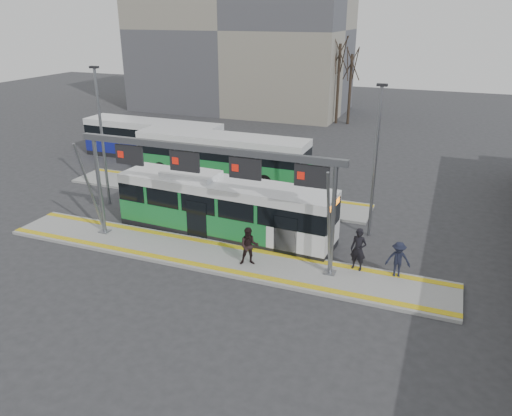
# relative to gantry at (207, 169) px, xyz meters

# --- Properties ---
(ground) EXTENTS (120.00, 120.00, 0.00)m
(ground) POSITION_rel_gantry_xyz_m (0.35, -0.25, -4.30)
(ground) COLOR #2D2D30
(ground) RESTS_ON ground
(platform_main) EXTENTS (22.00, 3.00, 0.15)m
(platform_main) POSITION_rel_gantry_xyz_m (0.35, -0.25, -4.22)
(platform_main) COLOR gray
(platform_main) RESTS_ON ground
(platform_second) EXTENTS (20.00, 3.00, 0.15)m
(platform_second) POSITION_rel_gantry_xyz_m (-3.65, 7.75, -4.22)
(platform_second) COLOR gray
(platform_second) RESTS_ON ground
(tactile_main) EXTENTS (22.00, 2.65, 0.02)m
(tactile_main) POSITION_rel_gantry_xyz_m (0.35, -0.25, -4.14)
(tactile_main) COLOR yellow
(tactile_main) RESTS_ON platform_main
(tactile_second) EXTENTS (20.00, 0.35, 0.02)m
(tactile_second) POSITION_rel_gantry_xyz_m (-3.65, 8.90, -4.14)
(tactile_second) COLOR yellow
(tactile_second) RESTS_ON platform_second
(gantry) EXTENTS (13.00, 1.68, 5.20)m
(gantry) POSITION_rel_gantry_xyz_m (0.00, 0.00, 0.00)
(gantry) COLOR slate
(gantry) RESTS_ON platform_main
(apartment_block) EXTENTS (24.50, 12.50, 18.40)m
(apartment_block) POSITION_rel_gantry_xyz_m (-13.65, 35.75, 4.91)
(apartment_block) COLOR gray
(apartment_block) RESTS_ON ground
(hero_bus) EXTENTS (11.65, 3.06, 3.17)m
(hero_bus) POSITION_rel_gantry_xyz_m (-0.37, 2.44, -2.85)
(hero_bus) COLOR black
(hero_bus) RESTS_ON ground
(bg_bus_green) EXTENTS (12.16, 2.63, 3.04)m
(bg_bus_green) POSITION_rel_gantry_xyz_m (-4.51, 11.00, -2.80)
(bg_bus_green) COLOR black
(bg_bus_green) RESTS_ON ground
(bg_bus_blue) EXTENTS (11.30, 2.64, 2.94)m
(bg_bus_blue) POSITION_rel_gantry_xyz_m (-11.75, 13.63, -2.85)
(bg_bus_blue) COLOR black
(bg_bus_blue) RESTS_ON ground
(passenger_a) EXTENTS (0.79, 0.59, 1.95)m
(passenger_a) POSITION_rel_gantry_xyz_m (6.89, 0.85, -3.17)
(passenger_a) COLOR black
(passenger_a) RESTS_ON platform_main
(passenger_b) EXTENTS (1.06, 0.96, 1.79)m
(passenger_b) POSITION_rel_gantry_xyz_m (2.23, -0.48, -3.26)
(passenger_b) COLOR black
(passenger_b) RESTS_ON platform_main
(passenger_c) EXTENTS (1.11, 0.73, 1.62)m
(passenger_c) POSITION_rel_gantry_xyz_m (8.61, 0.85, -3.34)
(passenger_c) COLOR black
(passenger_c) RESTS_ON platform_main
(tree_left) EXTENTS (1.40, 1.40, 8.96)m
(tree_left) POSITION_rel_gantry_xyz_m (-1.27, 31.87, 2.49)
(tree_left) COLOR #382B21
(tree_left) RESTS_ON ground
(tree_mid) EXTENTS (1.40, 1.40, 7.87)m
(tree_mid) POSITION_rel_gantry_xyz_m (-0.07, 32.02, 1.67)
(tree_mid) COLOR #382B21
(tree_mid) RESTS_ON ground
(tree_far) EXTENTS (1.40, 1.40, 8.51)m
(tree_far) POSITION_rel_gantry_xyz_m (-22.50, 30.66, 2.16)
(tree_far) COLOR #382B21
(tree_far) RESTS_ON ground
(lamp_west) EXTENTS (0.50, 0.25, 8.09)m
(lamp_west) POSITION_rel_gantry_xyz_m (-8.69, 3.82, -0.01)
(lamp_west) COLOR slate
(lamp_west) RESTS_ON ground
(lamp_east) EXTENTS (0.50, 0.25, 7.76)m
(lamp_east) POSITION_rel_gantry_xyz_m (6.72, 4.99, -0.18)
(lamp_east) COLOR slate
(lamp_east) RESTS_ON ground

